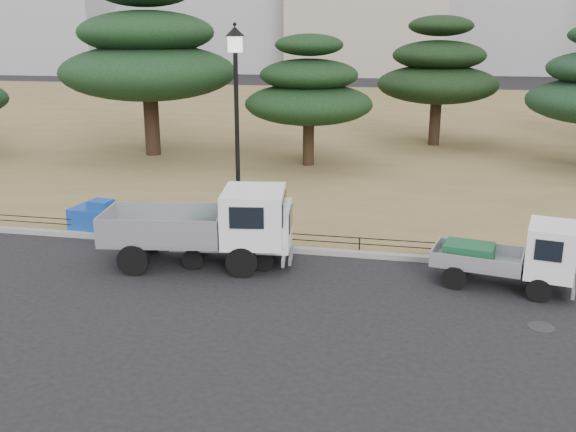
% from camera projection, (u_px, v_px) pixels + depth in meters
% --- Properties ---
extents(ground, '(220.00, 220.00, 0.00)m').
position_uv_depth(ground, '(272.00, 284.00, 16.82)').
color(ground, black).
extents(lawn, '(120.00, 56.00, 0.15)m').
position_uv_depth(lawn, '(371.00, 123.00, 45.55)').
color(lawn, olive).
rests_on(lawn, ground).
extents(curb, '(120.00, 0.25, 0.16)m').
position_uv_depth(curb, '(292.00, 249.00, 19.24)').
color(curb, gray).
rests_on(curb, ground).
extents(truck_large, '(5.28, 2.71, 2.20)m').
position_uv_depth(truck_large, '(206.00, 223.00, 17.92)').
color(truck_large, black).
rests_on(truck_large, ground).
extents(truck_kei_front, '(3.48, 1.83, 1.76)m').
position_uv_depth(truck_kei_front, '(242.00, 233.00, 18.17)').
color(truck_kei_front, black).
rests_on(truck_kei_front, ground).
extents(truck_kei_rear, '(3.66, 2.10, 1.80)m').
position_uv_depth(truck_kei_rear, '(514.00, 255.00, 16.35)').
color(truck_kei_rear, black).
rests_on(truck_kei_rear, ground).
extents(street_lamp, '(0.57, 0.57, 6.37)m').
position_uv_depth(street_lamp, '(236.00, 100.00, 18.64)').
color(street_lamp, black).
rests_on(street_lamp, lawn).
extents(pipe_fence, '(38.00, 0.04, 0.40)m').
position_uv_depth(pipe_fence, '(293.00, 237.00, 19.28)').
color(pipe_fence, black).
rests_on(pipe_fence, lawn).
extents(tarp_pile, '(1.58, 1.23, 0.99)m').
position_uv_depth(tarp_pile, '(96.00, 216.00, 21.01)').
color(tarp_pile, '#1548AA').
rests_on(tarp_pile, lawn).
extents(manhole, '(0.60, 0.60, 0.01)m').
position_uv_depth(manhole, '(541.00, 327.00, 14.41)').
color(manhole, '#2D2D30').
rests_on(manhole, ground).
extents(pine_west_near, '(8.82, 8.82, 8.82)m').
position_uv_depth(pine_west_near, '(148.00, 54.00, 32.10)').
color(pine_west_near, black).
rests_on(pine_west_near, lawn).
extents(pine_center_left, '(6.02, 6.02, 6.11)m').
position_uv_depth(pine_center_left, '(309.00, 91.00, 29.93)').
color(pine_center_left, black).
rests_on(pine_center_left, lawn).
extents(pine_center_right, '(6.63, 6.63, 7.04)m').
position_uv_depth(pine_center_right, '(438.00, 71.00, 35.17)').
color(pine_center_right, black).
rests_on(pine_center_right, lawn).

